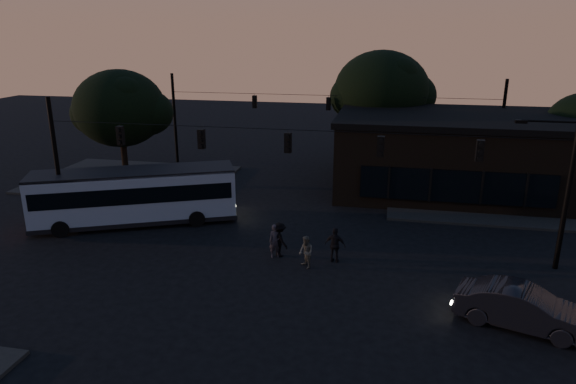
% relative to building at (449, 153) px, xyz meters
% --- Properties ---
extents(ground, '(120.00, 120.00, 0.00)m').
position_rel_building_xyz_m(ground, '(-9.00, -15.97, -2.71)').
color(ground, black).
rests_on(ground, ground).
extents(sidewalk_far_right, '(14.00, 10.00, 0.15)m').
position_rel_building_xyz_m(sidewalk_far_right, '(3.00, -1.97, -2.63)').
color(sidewalk_far_right, black).
rests_on(sidewalk_far_right, ground).
extents(sidewalk_far_left, '(14.00, 10.00, 0.15)m').
position_rel_building_xyz_m(sidewalk_far_left, '(-23.00, -1.97, -2.63)').
color(sidewalk_far_left, black).
rests_on(sidewalk_far_left, ground).
extents(building, '(15.40, 10.41, 5.40)m').
position_rel_building_xyz_m(building, '(0.00, 0.00, 0.00)').
color(building, black).
rests_on(building, ground).
extents(tree_behind, '(7.60, 7.60, 9.43)m').
position_rel_building_xyz_m(tree_behind, '(-5.00, 6.03, 3.48)').
color(tree_behind, black).
rests_on(tree_behind, ground).
extents(tree_left, '(6.40, 6.40, 8.30)m').
position_rel_building_xyz_m(tree_left, '(-23.00, -2.97, 2.86)').
color(tree_left, black).
rests_on(tree_left, ground).
extents(signal_rig_near, '(26.24, 0.30, 7.50)m').
position_rel_building_xyz_m(signal_rig_near, '(-9.00, -11.97, 1.74)').
color(signal_rig_near, black).
rests_on(signal_rig_near, ground).
extents(signal_rig_far, '(26.24, 0.30, 7.50)m').
position_rel_building_xyz_m(signal_rig_far, '(-9.00, 4.03, 1.50)').
color(signal_rig_far, black).
rests_on(signal_rig_far, ground).
extents(bus, '(11.53, 7.08, 3.22)m').
position_rel_building_xyz_m(bus, '(-18.36, -10.39, -0.90)').
color(bus, gray).
rests_on(bus, ground).
extents(car, '(5.19, 3.16, 1.61)m').
position_rel_building_xyz_m(car, '(1.24, -17.70, -1.90)').
color(car, black).
rests_on(car, ground).
extents(pedestrian_a, '(0.73, 0.62, 1.71)m').
position_rel_building_xyz_m(pedestrian_a, '(-9.36, -13.37, -1.85)').
color(pedestrian_a, black).
rests_on(pedestrian_a, ground).
extents(pedestrian_b, '(0.94, 0.97, 1.58)m').
position_rel_building_xyz_m(pedestrian_b, '(-7.67, -14.24, -1.92)').
color(pedestrian_b, '#43433D').
rests_on(pedestrian_b, ground).
extents(pedestrian_c, '(1.10, 0.62, 1.78)m').
position_rel_building_xyz_m(pedestrian_c, '(-6.38, -13.36, -1.82)').
color(pedestrian_c, black).
rests_on(pedestrian_c, ground).
extents(pedestrian_d, '(1.28, 1.28, 1.78)m').
position_rel_building_xyz_m(pedestrian_d, '(-9.17, -13.21, -1.82)').
color(pedestrian_d, black).
rests_on(pedestrian_d, ground).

